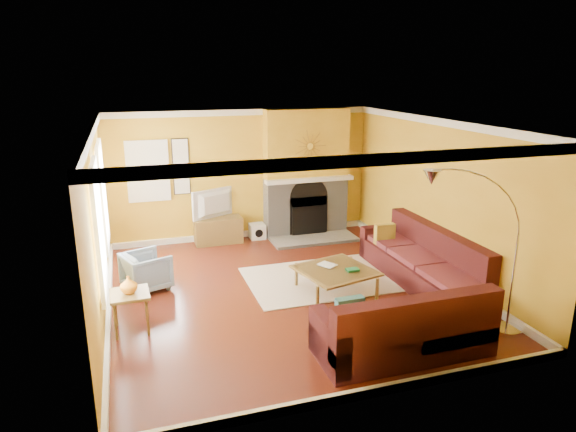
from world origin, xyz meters
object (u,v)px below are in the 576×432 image
object	(u,v)px
media_console	(218,230)
side_table	(131,312)
sectional_sofa	(378,274)
arc_lamp	(476,257)
armchair	(146,271)
coffee_table	(335,281)

from	to	relation	value
media_console	side_table	world-z (taller)	side_table
sectional_sofa	arc_lamp	world-z (taller)	arc_lamp
media_console	sectional_sofa	bearing A→B (deg)	-62.55
media_console	side_table	xyz separation A→B (m)	(-1.81, -3.36, 0.02)
sectional_sofa	media_console	xyz separation A→B (m)	(-1.84, 3.54, -0.18)
side_table	sectional_sofa	bearing A→B (deg)	-2.84
arc_lamp	sectional_sofa	bearing A→B (deg)	113.51
armchair	side_table	xyz separation A→B (m)	(-0.27, -1.39, -0.03)
side_table	arc_lamp	bearing A→B (deg)	-20.53
media_console	armchair	world-z (taller)	armchair
media_console	arc_lamp	world-z (taller)	arc_lamp
armchair	arc_lamp	world-z (taller)	arc_lamp
media_console	armchair	size ratio (longest dim) A/B	1.41
coffee_table	arc_lamp	bearing A→B (deg)	-58.57
sectional_sofa	arc_lamp	bearing A→B (deg)	-66.49
media_console	side_table	distance (m)	3.82
armchair	side_table	distance (m)	1.41
coffee_table	arc_lamp	world-z (taller)	arc_lamp
side_table	arc_lamp	world-z (taller)	arc_lamp
sectional_sofa	armchair	bearing A→B (deg)	155.12
sectional_sofa	coffee_table	xyz separation A→B (m)	(-0.52, 0.44, -0.23)
sectional_sofa	armchair	world-z (taller)	sectional_sofa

